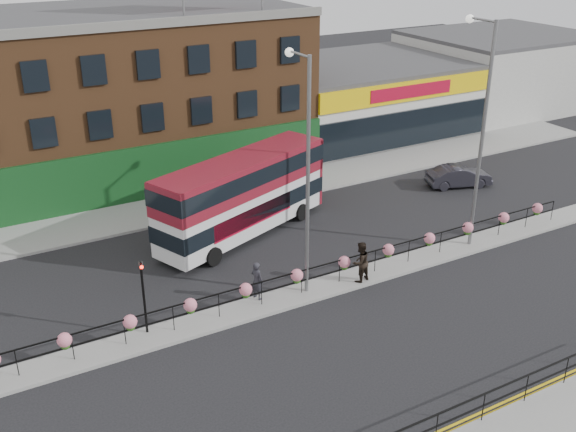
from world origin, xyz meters
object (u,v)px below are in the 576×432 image
double_decker_bus (243,188)px  lamp_column_east (480,117)px  pedestrian_a (257,280)px  pedestrian_b (360,262)px  lamp_column_west (305,157)px  car (459,176)px

double_decker_bus → lamp_column_east: (9.42, -6.64, 4.13)m
pedestrian_a → pedestrian_b: size_ratio=0.91×
double_decker_bus → lamp_column_west: bearing=-92.4°
pedestrian_a → pedestrian_b: 4.89m
double_decker_bus → lamp_column_east: bearing=-35.2°
pedestrian_b → lamp_column_east: bearing=174.7°
pedestrian_a → lamp_column_east: 13.22m
double_decker_bus → car: size_ratio=2.53×
double_decker_bus → lamp_column_west: lamp_column_west is taller
double_decker_bus → pedestrian_b: (2.31, -7.31, -1.51)m
double_decker_bus → pedestrian_b: bearing=-72.5°
double_decker_bus → pedestrian_b: double_decker_bus is taller
pedestrian_a → double_decker_bus: bearing=-39.5°
pedestrian_b → lamp_column_east: (7.11, 0.67, 5.65)m
car → pedestrian_b: bearing=137.3°
double_decker_bus → lamp_column_east: 12.25m
pedestrian_b → lamp_column_west: size_ratio=0.18×
car → lamp_column_west: (-14.98, -6.29, 5.71)m
pedestrian_a → lamp_column_west: lamp_column_west is taller
double_decker_bus → pedestrian_a: (-2.49, -6.37, -1.60)m
car → double_decker_bus: bearing=106.7°
double_decker_bus → pedestrian_a: double_decker_bus is taller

